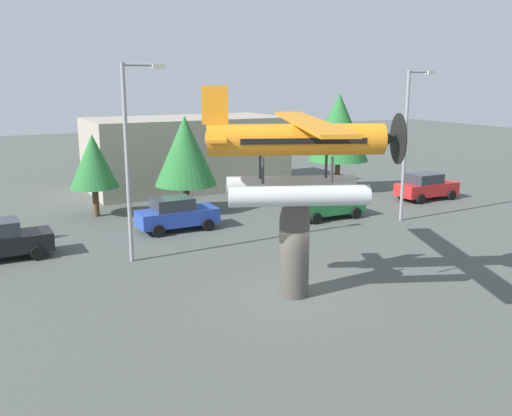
% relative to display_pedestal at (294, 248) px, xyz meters
% --- Properties ---
extents(ground_plane, '(140.00, 140.00, 0.00)m').
position_rel_display_pedestal_xyz_m(ground_plane, '(0.00, 0.00, -1.80)').
color(ground_plane, '#4C514C').
extents(display_pedestal, '(1.10, 1.10, 3.60)m').
position_rel_display_pedestal_xyz_m(display_pedestal, '(0.00, 0.00, 0.00)').
color(display_pedestal, '#4C4742').
rests_on(display_pedestal, ground).
extents(floatplane_monument, '(7.18, 10.00, 4.00)m').
position_rel_display_pedestal_xyz_m(floatplane_monument, '(0.12, -0.05, 3.47)').
color(floatplane_monument, silver).
rests_on(floatplane_monument, display_pedestal).
extents(car_near_black, '(4.20, 2.02, 1.76)m').
position_rel_display_pedestal_xyz_m(car_near_black, '(-9.25, 9.65, -0.92)').
color(car_near_black, black).
rests_on(car_near_black, ground).
extents(car_mid_blue, '(4.20, 2.02, 1.76)m').
position_rel_display_pedestal_xyz_m(car_mid_blue, '(-0.66, 10.78, -0.92)').
color(car_mid_blue, '#2847B7').
rests_on(car_mid_blue, ground).
extents(car_far_green, '(4.20, 2.02, 1.76)m').
position_rel_display_pedestal_xyz_m(car_far_green, '(7.87, 9.33, -0.92)').
color(car_far_green, '#237A38').
rests_on(car_far_green, ground).
extents(car_distant_red, '(4.20, 2.02, 1.76)m').
position_rel_display_pedestal_xyz_m(car_distant_red, '(16.63, 10.55, -0.92)').
color(car_distant_red, red).
rests_on(car_distant_red, ground).
extents(streetlight_primary, '(1.84, 0.28, 8.47)m').
position_rel_display_pedestal_xyz_m(streetlight_primary, '(-4.01, 6.73, 3.08)').
color(streetlight_primary, gray).
rests_on(streetlight_primary, ground).
extents(streetlight_secondary, '(1.84, 0.28, 8.28)m').
position_rel_display_pedestal_xyz_m(streetlight_secondary, '(11.48, 6.93, 2.98)').
color(streetlight_secondary, gray).
rests_on(streetlight_secondary, ground).
extents(storefront_building, '(13.80, 6.88, 5.11)m').
position_rel_display_pedestal_xyz_m(storefront_building, '(4.18, 22.00, 0.76)').
color(storefront_building, '#9E9384').
rests_on(storefront_building, ground).
extents(tree_east, '(2.77, 2.77, 4.77)m').
position_rel_display_pedestal_xyz_m(tree_east, '(-3.72, 15.94, 1.41)').
color(tree_east, brown).
rests_on(tree_east, ground).
extents(tree_center_back, '(3.66, 3.66, 5.74)m').
position_rel_display_pedestal_xyz_m(tree_center_back, '(1.30, 14.43, 1.90)').
color(tree_center_back, brown).
rests_on(tree_center_back, ground).
extents(tree_far_east, '(4.21, 4.21, 6.87)m').
position_rel_display_pedestal_xyz_m(tree_far_east, '(13.20, 15.77, 2.72)').
color(tree_far_east, brown).
rests_on(tree_far_east, ground).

